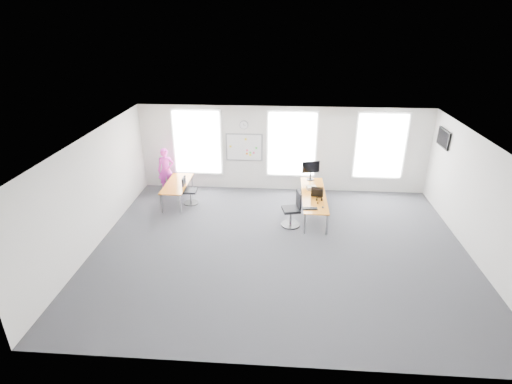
# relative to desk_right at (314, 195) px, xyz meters

# --- Properties ---
(floor) EXTENTS (10.00, 10.00, 0.00)m
(floor) POSITION_rel_desk_right_xyz_m (-1.00, -2.12, -0.63)
(floor) COLOR #2A2A30
(floor) RESTS_ON ground
(ceiling) EXTENTS (10.00, 10.00, 0.00)m
(ceiling) POSITION_rel_desk_right_xyz_m (-1.00, -2.12, 2.37)
(ceiling) COLOR white
(ceiling) RESTS_ON ground
(wall_back) EXTENTS (10.00, 0.00, 10.00)m
(wall_back) POSITION_rel_desk_right_xyz_m (-1.00, 1.88, 0.87)
(wall_back) COLOR silver
(wall_back) RESTS_ON ground
(wall_front) EXTENTS (10.00, 0.00, 10.00)m
(wall_front) POSITION_rel_desk_right_xyz_m (-1.00, -6.12, 0.87)
(wall_front) COLOR silver
(wall_front) RESTS_ON ground
(wall_left) EXTENTS (0.00, 10.00, 10.00)m
(wall_left) POSITION_rel_desk_right_xyz_m (-6.00, -2.12, 0.87)
(wall_left) COLOR silver
(wall_left) RESTS_ON ground
(wall_right) EXTENTS (0.00, 10.00, 10.00)m
(wall_right) POSITION_rel_desk_right_xyz_m (4.00, -2.12, 0.87)
(wall_right) COLOR silver
(wall_right) RESTS_ON ground
(window_left) EXTENTS (1.60, 0.06, 2.20)m
(window_left) POSITION_rel_desk_right_xyz_m (-4.00, 1.85, 1.07)
(window_left) COLOR white
(window_left) RESTS_ON wall_back
(window_mid) EXTENTS (1.60, 0.06, 2.20)m
(window_mid) POSITION_rel_desk_right_xyz_m (-0.70, 1.85, 1.07)
(window_mid) COLOR white
(window_mid) RESTS_ON wall_back
(window_right) EXTENTS (1.60, 0.06, 2.20)m
(window_right) POSITION_rel_desk_right_xyz_m (2.30, 1.85, 1.07)
(window_right) COLOR white
(window_right) RESTS_ON wall_back
(desk_right) EXTENTS (0.74, 2.76, 0.67)m
(desk_right) POSITION_rel_desk_right_xyz_m (0.00, 0.00, 0.00)
(desk_right) COLOR #B7591A
(desk_right) RESTS_ON ground
(desk_left) EXTENTS (0.73, 1.84, 0.67)m
(desk_left) POSITION_rel_desk_right_xyz_m (-4.48, 0.56, -0.01)
(desk_left) COLOR #B7591A
(desk_left) RESTS_ON ground
(chair_right) EXTENTS (0.59, 0.58, 1.08)m
(chair_right) POSITION_rel_desk_right_xyz_m (-0.65, -0.81, -0.15)
(chair_right) COLOR black
(chair_right) RESTS_ON ground
(chair_left) EXTENTS (0.50, 0.50, 0.93)m
(chair_left) POSITION_rel_desk_right_xyz_m (-4.08, 0.45, -0.22)
(chair_left) COLOR black
(chair_left) RESTS_ON ground
(person) EXTENTS (0.63, 0.47, 1.57)m
(person) POSITION_rel_desk_right_xyz_m (-5.09, 1.42, 0.16)
(person) COLOR #ED35C7
(person) RESTS_ON ground
(whiteboard) EXTENTS (1.20, 0.03, 0.90)m
(whiteboard) POSITION_rel_desk_right_xyz_m (-2.35, 1.85, 0.92)
(whiteboard) COLOR silver
(whiteboard) RESTS_ON wall_back
(wall_clock) EXTENTS (0.30, 0.04, 0.30)m
(wall_clock) POSITION_rel_desk_right_xyz_m (-2.35, 1.85, 1.72)
(wall_clock) COLOR gray
(wall_clock) RESTS_ON wall_back
(tv) EXTENTS (0.06, 0.90, 0.55)m
(tv) POSITION_rel_desk_right_xyz_m (3.95, 0.88, 1.67)
(tv) COLOR black
(tv) RESTS_ON wall_right
(keyboard) EXTENTS (0.46, 0.21, 0.02)m
(keyboard) POSITION_rel_desk_right_xyz_m (-0.18, -1.05, 0.05)
(keyboard) COLOR black
(keyboard) RESTS_ON desk_right
(mouse) EXTENTS (0.09, 0.12, 0.04)m
(mouse) POSITION_rel_desk_right_xyz_m (0.20, -0.95, 0.06)
(mouse) COLOR black
(mouse) RESTS_ON desk_right
(lens_cap) EXTENTS (0.07, 0.07, 0.01)m
(lens_cap) POSITION_rel_desk_right_xyz_m (0.08, -0.64, 0.05)
(lens_cap) COLOR black
(lens_cap) RESTS_ON desk_right
(headphones) EXTENTS (0.19, 0.10, 0.11)m
(headphones) POSITION_rel_desk_right_xyz_m (0.13, -0.47, 0.10)
(headphones) COLOR black
(headphones) RESTS_ON desk_right
(laptop_sleeve) EXTENTS (0.38, 0.24, 0.30)m
(laptop_sleeve) POSITION_rel_desk_right_xyz_m (0.09, -0.19, 0.19)
(laptop_sleeve) COLOR black
(laptop_sleeve) RESTS_ON desk_right
(paper_stack) EXTENTS (0.35, 0.30, 0.10)m
(paper_stack) POSITION_rel_desk_right_xyz_m (-0.05, 0.38, 0.10)
(paper_stack) COLOR beige
(paper_stack) RESTS_ON desk_right
(monitor) EXTENTS (0.59, 0.24, 0.67)m
(monitor) POSITION_rel_desk_right_xyz_m (-0.05, 1.16, 0.44)
(monitor) COLOR black
(monitor) RESTS_ON desk_right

